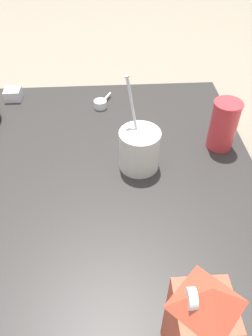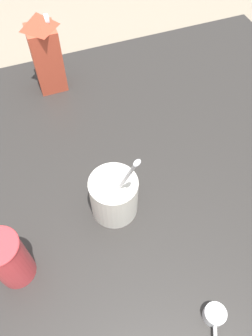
# 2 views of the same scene
# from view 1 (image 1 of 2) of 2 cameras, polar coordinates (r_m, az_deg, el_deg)

# --- Properties ---
(ground_plane) EXTENTS (6.00, 6.00, 0.00)m
(ground_plane) POSITION_cam_1_polar(r_m,az_deg,el_deg) (0.93, -11.40, -5.44)
(ground_plane) COLOR gray
(countertop) EXTENTS (1.14, 1.14, 0.03)m
(countertop) POSITION_cam_1_polar(r_m,az_deg,el_deg) (0.92, -11.53, -4.81)
(countertop) COLOR #2D2B28
(countertop) RESTS_ON ground_plane
(milk_carton) EXTENTS (0.09, 0.09, 0.26)m
(milk_carton) POSITION_cam_1_polar(r_m,az_deg,el_deg) (0.58, 12.33, -25.47)
(milk_carton) COLOR #CC4C33
(milk_carton) RESTS_ON countertop
(yogurt_tub) EXTENTS (0.13, 0.12, 0.26)m
(yogurt_tub) POSITION_cam_1_polar(r_m,az_deg,el_deg) (0.92, 2.36, 3.56)
(yogurt_tub) COLOR silver
(yogurt_tub) RESTS_ON countertop
(drinking_cup) EXTENTS (0.09, 0.09, 0.16)m
(drinking_cup) POSITION_cam_1_polar(r_m,az_deg,el_deg) (1.03, 16.65, 7.33)
(drinking_cup) COLOR #DB383D
(drinking_cup) RESTS_ON countertop
(spice_jar) EXTENTS (0.06, 0.06, 0.04)m
(spice_jar) POSITION_cam_1_polar(r_m,az_deg,el_deg) (1.32, -19.05, 11.98)
(spice_jar) COLOR silver
(spice_jar) RESTS_ON countertop
(measuring_scoop) EXTENTS (0.10, 0.06, 0.03)m
(measuring_scoop) POSITION_cam_1_polar(r_m,az_deg,el_deg) (1.21, -4.43, 11.10)
(measuring_scoop) COLOR white
(measuring_scoop) RESTS_ON countertop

